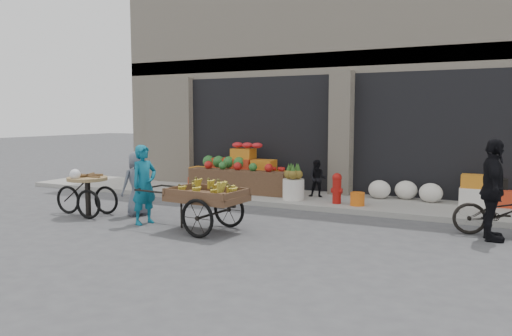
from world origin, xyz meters
The scene contains 15 objects.
ground centered at (0.00, 0.00, 0.00)m, with size 80.00×80.00×0.00m, color #424244.
sidewalk centered at (0.00, 4.10, 0.06)m, with size 18.00×2.20×0.12m, color gray.
building centered at (0.00, 8.03, 3.37)m, with size 14.00×6.45×7.00m.
fruit_display centered at (-2.48, 4.38, 0.67)m, with size 3.10×1.12×1.24m.
pineapple_bin centered at (-0.75, 3.60, 0.37)m, with size 0.52×0.52×0.50m, color silver.
fire_hydrant centered at (0.35, 3.55, 0.50)m, with size 0.22×0.22×0.71m.
orange_bucket centered at (0.85, 3.50, 0.27)m, with size 0.32×0.32×0.30m, color orange.
right_bay_goods centered at (2.61, 4.70, 0.41)m, with size 3.35×0.60×0.70m.
seated_person centered at (-0.35, 4.20, 0.58)m, with size 0.45×0.35×0.93m, color black.
banana_cart centered at (-1.16, 0.27, 0.72)m, with size 2.42×1.14×0.98m.
vendor_woman centered at (-2.58, 0.28, 0.79)m, with size 0.57×0.38×1.57m, color #106481.
tricycle_cart centered at (-4.20, 0.38, 0.57)m, with size 1.44×0.90×0.95m.
vendor_grey centered at (-3.25, 0.88, 0.70)m, with size 0.68×0.44×1.39m, color slate.
bicycle centered at (3.82, 2.27, 0.45)m, with size 0.60×1.72×0.90m, color black.
cyclist centered at (3.62, 1.87, 0.88)m, with size 1.03×0.43×1.76m, color black.
Camera 1 is at (3.76, -7.48, 2.14)m, focal length 35.00 mm.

